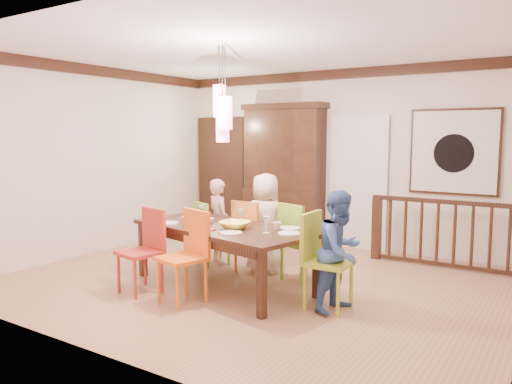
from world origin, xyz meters
The scene contains 36 objects.
floor centered at (0.00, 0.00, 0.00)m, with size 6.00×6.00×0.00m, color #9A6F4A.
ceiling centered at (0.00, 0.00, 2.90)m, with size 6.00×6.00×0.00m, color white.
wall_back centered at (0.00, 2.50, 1.45)m, with size 6.00×6.00×0.00m, color beige.
wall_left centered at (-3.00, 0.00, 1.45)m, with size 5.00×5.00×0.00m, color beige.
crown_molding centered at (0.00, 0.00, 2.82)m, with size 6.00×5.00×0.16m, color black, non-canonical shape.
panel_door centered at (-2.40, 2.45, 1.05)m, with size 1.04×0.07×2.24m, color black.
white_doorway centered at (0.35, 2.46, 1.05)m, with size 0.97×0.05×2.22m, color silver.
painting centered at (1.80, 2.46, 1.60)m, with size 1.25×0.06×1.25m.
pendant_cluster centered at (-0.25, -0.39, 2.11)m, with size 0.27×0.21×1.14m.
dining_table centered at (-0.25, -0.39, 0.67)m, with size 2.51×1.52×0.75m.
chair_far_left centered at (-0.99, 0.35, 0.52)m, with size 0.54×0.54×0.91m.
chair_far_mid centered at (-0.29, 0.36, 0.56)m, with size 0.48×0.48×0.98m.
chair_far_right centered at (0.45, 0.34, 0.57)m, with size 0.57×0.57×1.00m.
chair_near_left centered at (-0.92, -1.12, 0.56)m, with size 0.53×0.53×0.98m.
chair_near_mid centered at (-0.28, -1.12, 0.58)m, with size 0.56×0.56×1.02m.
chair_end_right centered at (1.16, -0.42, 0.59)m, with size 0.47×0.47×1.02m.
china_hutch centered at (-0.94, 2.30, 1.19)m, with size 1.50×0.46×2.37m.
balustrade centered at (1.84, 1.95, 0.50)m, with size 2.10×0.12×0.96m.
person_far_left centered at (-0.96, 0.46, 0.61)m, with size 0.45×0.29×1.22m, color #F9BDC2.
person_far_mid centered at (-0.16, 0.43, 0.67)m, with size 0.65×0.43×1.34m, color beige.
person_end_right centered at (1.29, -0.40, 0.64)m, with size 0.62×0.48×1.28m, color #3A5FA4.
serving_bowl centered at (-0.02, -0.47, 0.79)m, with size 0.36×0.36×0.09m, color #F1EF44.
small_bowl centered at (-0.54, -0.37, 0.78)m, with size 0.21×0.21×0.06m, color white.
cup_left centered at (-0.71, -0.50, 0.80)m, with size 0.13×0.13×0.10m, color silver.
cup_right centered at (0.43, -0.25, 0.79)m, with size 0.10×0.10×0.09m, color silver.
plate_far_left centered at (-0.96, -0.15, 0.76)m, with size 0.26×0.26×0.01m, color white.
plate_far_mid centered at (-0.27, -0.07, 0.76)m, with size 0.26×0.26×0.01m, color white.
plate_far_right centered at (0.52, -0.12, 0.76)m, with size 0.26×0.26×0.01m, color white.
plate_near_left centered at (-0.92, -0.64, 0.76)m, with size 0.26×0.26×0.01m, color white.
plate_near_mid centered at (0.11, -0.72, 0.76)m, with size 0.26×0.26×0.01m, color white.
plate_end_right centered at (0.67, -0.40, 0.76)m, with size 0.26×0.26×0.01m, color white.
wine_glass_a centered at (-0.76, -0.18, 0.84)m, with size 0.08×0.08×0.19m, color #590C19, non-canonical shape.
wine_glass_b centered at (-0.12, -0.19, 0.84)m, with size 0.08×0.08×0.19m, color silver, non-canonical shape.
wine_glass_c centered at (-0.42, -0.68, 0.84)m, with size 0.08×0.08×0.19m, color #590C19, non-canonical shape.
wine_glass_d centered at (0.43, -0.49, 0.84)m, with size 0.08×0.08×0.19m, color silver, non-canonical shape.
napkin centered at (-0.25, -0.72, 0.76)m, with size 0.18×0.14×0.01m, color #D83359.
Camera 1 is at (3.32, -5.17, 1.85)m, focal length 35.00 mm.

